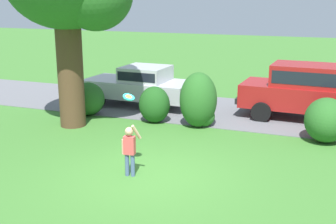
{
  "coord_description": "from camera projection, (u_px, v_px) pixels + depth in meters",
  "views": [
    {
      "loc": [
        3.9,
        -8.81,
        4.14
      ],
      "look_at": [
        -0.2,
        1.85,
        1.1
      ],
      "focal_mm": 46.4,
      "sensor_mm": 36.0,
      "label": 1
    }
  ],
  "objects": [
    {
      "name": "ground_plane",
      "position": [
        148.0,
        176.0,
        10.36
      ],
      "size": [
        80.0,
        80.0,
        0.0
      ],
      "primitive_type": "plane",
      "color": "#3D752D"
    },
    {
      "name": "driveway_strip",
      "position": [
        218.0,
        111.0,
        16.23
      ],
      "size": [
        28.0,
        4.4,
        0.02
      ],
      "primitive_type": "cube",
      "color": "slate",
      "rests_on": "ground"
    },
    {
      "name": "shrub_near_tree",
      "position": [
        87.0,
        100.0,
        15.56
      ],
      "size": [
        1.21,
        1.17,
        1.19
      ],
      "color": "#286023",
      "rests_on": "ground"
    },
    {
      "name": "shrub_centre_left",
      "position": [
        154.0,
        105.0,
        14.64
      ],
      "size": [
        1.07,
        0.95,
        1.24
      ],
      "color": "#1E511C",
      "rests_on": "ground"
    },
    {
      "name": "shrub_centre",
      "position": [
        199.0,
        102.0,
        14.1
      ],
      "size": [
        1.21,
        1.26,
        1.8
      ],
      "color": "#286023",
      "rests_on": "ground"
    },
    {
      "name": "shrub_centre_right",
      "position": [
        326.0,
        120.0,
        12.67
      ],
      "size": [
        1.25,
        1.48,
        1.31
      ],
      "color": "#286023",
      "rests_on": "ground"
    },
    {
      "name": "parked_sedan",
      "position": [
        141.0,
        84.0,
        16.87
      ],
      "size": [
        4.46,
        2.21,
        1.56
      ],
      "color": "silver",
      "rests_on": "ground"
    },
    {
      "name": "parked_suv",
      "position": [
        309.0,
        89.0,
        14.89
      ],
      "size": [
        4.77,
        2.25,
        1.92
      ],
      "color": "maroon",
      "rests_on": "ground"
    },
    {
      "name": "child_thrower",
      "position": [
        130.0,
        147.0,
        10.18
      ],
      "size": [
        0.44,
        0.29,
        1.29
      ],
      "color": "#4C608C",
      "rests_on": "ground"
    },
    {
      "name": "frisbee",
      "position": [
        129.0,
        97.0,
        10.18
      ],
      "size": [
        0.29,
        0.28,
        0.17
      ],
      "color": "#1EB7B2"
    }
  ]
}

